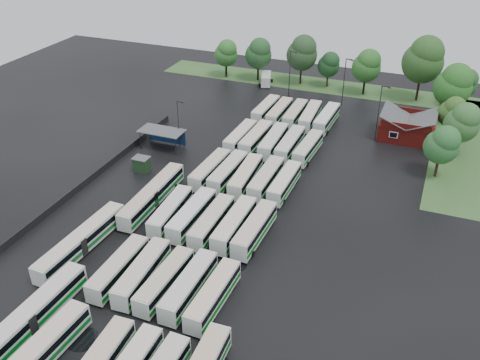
% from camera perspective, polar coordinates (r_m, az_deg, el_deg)
% --- Properties ---
extents(ground, '(160.00, 160.00, 0.00)m').
position_cam_1_polar(ground, '(76.54, -4.74, -5.56)').
color(ground, black).
rests_on(ground, ground).
extents(brick_building, '(10.07, 8.60, 5.39)m').
position_cam_1_polar(brick_building, '(106.93, 17.39, 5.24)').
color(brick_building, maroon).
rests_on(brick_building, ground).
extents(wash_shed, '(8.20, 4.20, 3.58)m').
position_cam_1_polar(wash_shed, '(98.97, -8.24, 5.05)').
color(wash_shed, '#2D2D30').
rests_on(wash_shed, ground).
extents(utility_hut, '(2.70, 2.20, 2.62)m').
position_cam_1_polar(utility_hut, '(92.09, -10.44, 1.66)').
color(utility_hut, '#193419').
rests_on(utility_hut, ground).
extents(grass_strip_north, '(80.00, 10.00, 0.01)m').
position_cam_1_polar(grass_strip_north, '(130.71, 8.73, 9.96)').
color(grass_strip_north, '#38622B').
rests_on(grass_strip_north, ground).
extents(grass_strip_east, '(10.00, 50.00, 0.01)m').
position_cam_1_polar(grass_strip_east, '(107.74, 22.48, 3.36)').
color(grass_strip_east, '#38622B').
rests_on(grass_strip_east, ground).
extents(west_fence, '(0.10, 50.00, 1.20)m').
position_cam_1_polar(west_fence, '(92.29, -15.05, 0.62)').
color(west_fence, '#2D2D30').
rests_on(west_fence, ground).
extents(bus_r0c0, '(2.99, 11.47, 3.16)m').
position_cam_1_polar(bus_r0c0, '(61.58, -19.93, -16.31)').
color(bus_r0c0, silver).
rests_on(bus_r0c0, ground).
extents(bus_r1c0, '(2.42, 11.10, 3.08)m').
position_cam_1_polar(bus_r1c0, '(69.03, -12.82, -9.15)').
color(bus_r1c0, silver).
rests_on(bus_r1c0, ground).
extents(bus_r1c1, '(2.93, 11.42, 3.15)m').
position_cam_1_polar(bus_r1c1, '(67.71, -10.40, -9.70)').
color(bus_r1c1, silver).
rests_on(bus_r1c1, ground).
extents(bus_r1c2, '(2.68, 10.98, 3.04)m').
position_cam_1_polar(bus_r1c2, '(66.22, -8.04, -10.60)').
color(bus_r1c2, silver).
rests_on(bus_r1c2, ground).
extents(bus_r1c3, '(2.49, 11.34, 3.15)m').
position_cam_1_polar(bus_r1c3, '(65.08, -5.46, -11.19)').
color(bus_r1c3, silver).
rests_on(bus_r1c3, ground).
extents(bus_r1c4, '(2.56, 11.08, 3.07)m').
position_cam_1_polar(bus_r1c4, '(63.75, -2.87, -12.18)').
color(bus_r1c4, silver).
rests_on(bus_r1c4, ground).
extents(bus_r2c0, '(2.90, 11.12, 3.07)m').
position_cam_1_polar(bus_r2c0, '(78.23, -7.42, -3.34)').
color(bus_r2c0, silver).
rests_on(bus_r2c0, ground).
extents(bus_r2c1, '(2.61, 11.58, 3.22)m').
position_cam_1_polar(bus_r2c1, '(76.99, -5.15, -3.73)').
color(bus_r2c1, silver).
rests_on(bus_r2c1, ground).
extents(bus_r2c2, '(2.43, 11.28, 3.14)m').
position_cam_1_polar(bus_r2c2, '(75.43, -3.03, -4.48)').
color(bus_r2c2, silver).
rests_on(bus_r2c2, ground).
extents(bus_r2c3, '(2.50, 11.56, 3.22)m').
position_cam_1_polar(bus_r2c3, '(74.74, -0.61, -4.76)').
color(bus_r2c3, silver).
rests_on(bus_r2c3, ground).
extents(bus_r2c4, '(2.73, 11.59, 3.21)m').
position_cam_1_polar(bus_r2c4, '(73.84, 1.57, -5.27)').
color(bus_r2c4, silver).
rests_on(bus_r2c4, ground).
extents(bus_r3c0, '(2.80, 11.30, 3.12)m').
position_cam_1_polar(bus_r3c0, '(88.29, -3.20, 1.12)').
color(bus_r3c0, silver).
rests_on(bus_r3c0, ground).
extents(bus_r3c1, '(2.72, 11.38, 3.15)m').
position_cam_1_polar(bus_r3c1, '(87.46, -1.29, 0.87)').
color(bus_r3c1, silver).
rests_on(bus_r3c1, ground).
extents(bus_r3c2, '(2.95, 11.47, 3.16)m').
position_cam_1_polar(bus_r3c2, '(86.20, 0.60, 0.40)').
color(bus_r3c2, silver).
rests_on(bus_r3c2, ground).
extents(bus_r3c3, '(2.52, 11.43, 3.18)m').
position_cam_1_polar(bus_r3c3, '(85.59, 2.80, 0.14)').
color(bus_r3c3, silver).
rests_on(bus_r3c3, ground).
extents(bus_r3c4, '(2.48, 10.98, 3.05)m').
position_cam_1_polar(bus_r3c4, '(84.79, 4.76, -0.31)').
color(bus_r3c4, silver).
rests_on(bus_r3c4, ground).
extents(bus_r4c0, '(2.59, 11.07, 3.07)m').
position_cam_1_polar(bus_r4c0, '(99.29, 0.04, 4.63)').
color(bus_r4c0, silver).
rests_on(bus_r4c0, ground).
extents(bus_r4c1, '(2.72, 11.50, 3.18)m').
position_cam_1_polar(bus_r4c1, '(98.57, 1.71, 4.46)').
color(bus_r4c1, silver).
rests_on(bus_r4c1, ground).
extents(bus_r4c2, '(2.75, 11.60, 3.21)m').
position_cam_1_polar(bus_r4c2, '(97.57, 3.57, 4.13)').
color(bus_r4c2, silver).
rests_on(bus_r4c2, ground).
extents(bus_r4c3, '(2.49, 11.44, 3.18)m').
position_cam_1_polar(bus_r4c3, '(96.81, 5.35, 3.82)').
color(bus_r4c3, silver).
rests_on(bus_r4c3, ground).
extents(bus_r4c4, '(2.86, 11.04, 3.04)m').
position_cam_1_polar(bus_r4c4, '(95.96, 7.25, 3.40)').
color(bus_r4c4, silver).
rests_on(bus_r4c4, ground).
extents(bus_r5c0, '(2.62, 10.96, 3.03)m').
position_cam_1_polar(bus_r5c0, '(111.38, 2.76, 7.54)').
color(bus_r5c0, silver).
rests_on(bus_r5c0, ground).
extents(bus_r5c1, '(2.43, 10.98, 3.05)m').
position_cam_1_polar(bus_r5c1, '(110.18, 4.22, 7.23)').
color(bus_r5c1, silver).
rests_on(bus_r5c1, ground).
extents(bus_r5c2, '(2.42, 10.96, 3.05)m').
position_cam_1_polar(bus_r5c2, '(109.52, 5.90, 7.00)').
color(bus_r5c2, silver).
rests_on(bus_r5c2, ground).
extents(bus_r5c3, '(2.91, 11.37, 3.14)m').
position_cam_1_polar(bus_r5c3, '(108.79, 7.49, 6.77)').
color(bus_r5c3, silver).
rests_on(bus_r5c3, ground).
extents(bus_r5c4, '(2.82, 11.55, 3.19)m').
position_cam_1_polar(bus_r5c4, '(108.09, 9.23, 6.49)').
color(bus_r5c4, silver).
rests_on(bus_r5c4, ground).
extents(artic_bus_west_a, '(2.84, 16.87, 3.12)m').
position_cam_1_polar(artic_bus_west_a, '(65.33, -21.44, -13.46)').
color(artic_bus_west_a, silver).
rests_on(artic_bus_west_a, ground).
extents(artic_bus_west_b, '(2.59, 16.74, 3.10)m').
position_cam_1_polar(artic_bus_west_b, '(82.38, -9.34, -1.60)').
color(artic_bus_west_b, silver).
rests_on(artic_bus_west_b, ground).
extents(artic_bus_west_c, '(3.08, 16.64, 3.07)m').
position_cam_1_polar(artic_bus_west_c, '(74.74, -16.57, -6.29)').
color(artic_bus_west_c, silver).
rests_on(artic_bus_west_c, ground).
extents(minibus, '(3.80, 6.23, 2.56)m').
position_cam_1_polar(minibus, '(129.45, 2.79, 10.73)').
color(minibus, silver).
rests_on(minibus, ground).
extents(tree_north_0, '(5.70, 5.69, 9.42)m').
position_cam_1_polar(tree_north_0, '(133.01, -1.46, 13.40)').
color(tree_north_0, black).
rests_on(tree_north_0, ground).
extents(tree_north_1, '(6.32, 6.32, 10.47)m').
position_cam_1_polar(tree_north_1, '(130.59, 2.02, 13.38)').
color(tree_north_1, black).
rests_on(tree_north_1, ground).
extents(tree_north_2, '(7.19, 7.19, 11.90)m').
position_cam_1_polar(tree_north_2, '(128.56, 6.69, 13.36)').
color(tree_north_2, black).
rests_on(tree_north_2, ground).
extents(tree_north_3, '(5.12, 5.12, 8.48)m').
position_cam_1_polar(tree_north_3, '(128.30, 9.49, 12.08)').
color(tree_north_3, '#32251B').
rests_on(tree_north_3, ground).
extents(tree_north_4, '(6.44, 6.44, 10.66)m').
position_cam_1_polar(tree_north_4, '(124.60, 13.41, 11.81)').
color(tree_north_4, black).
rests_on(tree_north_4, ground).
extents(tree_north_5, '(8.85, 8.85, 14.65)m').
position_cam_1_polar(tree_north_5, '(123.51, 19.04, 12.09)').
color(tree_north_5, black).
rests_on(tree_north_5, ground).
extents(tree_north_6, '(4.91, 4.90, 8.12)m').
position_cam_1_polar(tree_north_6, '(125.20, 22.74, 9.57)').
color(tree_north_6, black).
rests_on(tree_north_6, ground).
extents(tree_east_0, '(5.67, 5.67, 9.40)m').
position_cam_1_polar(tree_east_0, '(92.71, 20.81, 3.57)').
color(tree_east_0, black).
rests_on(tree_east_0, ground).
extents(tree_east_1, '(6.16, 6.16, 10.20)m').
position_cam_1_polar(tree_east_1, '(101.11, 22.69, 5.72)').
color(tree_east_1, black).
rests_on(tree_east_1, ground).
extents(tree_east_2, '(5.13, 5.13, 8.50)m').
position_cam_1_polar(tree_east_2, '(107.99, 21.73, 6.79)').
color(tree_east_2, black).
rests_on(tree_east_2, ground).
extents(tree_east_3, '(7.47, 7.47, 12.36)m').
position_cam_1_polar(tree_east_3, '(114.65, 21.87, 9.43)').
color(tree_east_3, '#33231B').
rests_on(tree_east_3, ground).
extents(tree_east_4, '(5.34, 5.34, 8.84)m').
position_cam_1_polar(tree_east_4, '(123.58, 22.90, 9.51)').
color(tree_east_4, black).
rests_on(tree_east_4, ground).
extents(lamp_post_ne, '(1.69, 0.33, 10.98)m').
position_cam_1_polar(lamp_post_ne, '(102.43, 14.68, 7.32)').
color(lamp_post_ne, '#2D2D30').
rests_on(lamp_post_ne, ground).
extents(lamp_post_nw, '(1.39, 0.27, 9.03)m').
position_cam_1_polar(lamp_post_nw, '(97.95, -6.54, 6.34)').
color(lamp_post_nw, '#2D2D30').
rests_on(lamp_post_nw, ground).
extents(lamp_post_back_w, '(1.62, 0.32, 10.52)m').
position_cam_1_polar(lamp_post_back_w, '(120.79, 5.40, 11.54)').
color(lamp_post_back_w, '#2D2D30').
rests_on(lamp_post_back_w, ground).
extents(lamp_post_back_e, '(1.62, 0.31, 10.50)m').
position_cam_1_polar(lamp_post_back_e, '(117.43, 11.12, 10.54)').
color(lamp_post_back_e, '#2D2D30').
rests_on(lamp_post_back_e, ground).
extents(puddle_0, '(3.65, 3.65, 0.01)m').
position_cam_1_polar(puddle_0, '(63.57, -16.46, -16.00)').
color(puddle_0, black).
rests_on(puddle_0, ground).
extents(puddle_2, '(4.65, 4.65, 0.01)m').
position_cam_1_polar(puddle_2, '(81.19, -7.87, -3.43)').
color(puddle_2, black).
rests_on(puddle_2, ground).
extents(puddle_3, '(4.67, 4.67, 0.01)m').
position_cam_1_polar(puddle_3, '(70.74, -1.12, -8.90)').
color(puddle_3, black).
rests_on(puddle_3, ground).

